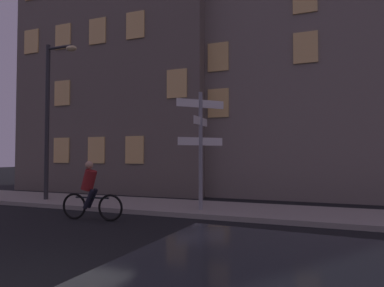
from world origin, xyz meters
name	(u,v)px	position (x,y,z in m)	size (l,w,h in m)	color
sidewalk_kerb	(200,208)	(0.00, 7.32, 0.07)	(40.00, 2.69, 0.14)	gray
signpost	(201,140)	(0.23, 6.70, 2.23)	(1.13, 1.14, 3.53)	gray
street_lamp	(51,108)	(-5.72, 6.89, 3.53)	(1.38, 0.28, 5.76)	#2D2D30
cyclist	(90,193)	(-2.28, 4.79, 0.75)	(1.82, 0.37, 1.61)	black
building_left_block	(134,11)	(-5.96, 13.11, 9.75)	(10.00, 6.37, 19.50)	#6B6056
building_right_block	(346,44)	(4.85, 15.39, 7.33)	(13.89, 9.63, 14.65)	slate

